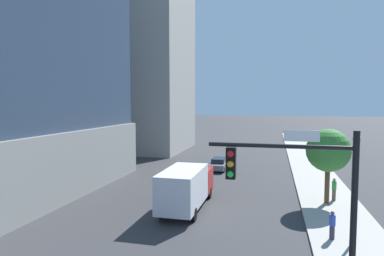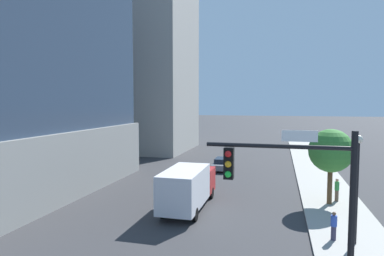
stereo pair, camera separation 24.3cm
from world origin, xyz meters
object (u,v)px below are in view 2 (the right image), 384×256
object	(u,v)px
construction_building	(150,45)
street_tree	(331,151)
car_gray	(222,164)
box_truck	(188,186)
street_lamp	(357,173)
traffic_light_pole	(300,198)
pedestrian_green_shirt	(337,190)
pedestrian_blue_shirt	(334,226)

from	to	relation	value
construction_building	street_tree	world-z (taller)	construction_building
car_gray	box_truck	bearing A→B (deg)	-90.00
street_tree	street_lamp	bearing A→B (deg)	-87.62
construction_building	traffic_light_pole	bearing A→B (deg)	-62.38
car_gray	pedestrian_green_shirt	xyz separation A→B (m)	(10.81, -10.55, 0.37)
street_lamp	pedestrian_green_shirt	distance (m)	8.76
construction_building	street_lamp	world-z (taller)	construction_building
car_gray	pedestrian_blue_shirt	distance (m)	20.78
street_lamp	box_truck	world-z (taller)	street_lamp
street_lamp	box_truck	size ratio (longest dim) A/B	0.75
construction_building	pedestrian_blue_shirt	size ratio (longest dim) A/B	23.91
construction_building	pedestrian_green_shirt	bearing A→B (deg)	-44.16
street_lamp	car_gray	xyz separation A→B (m)	(-10.47, 18.79, -3.33)
pedestrian_blue_shirt	car_gray	bearing A→B (deg)	116.98
car_gray	pedestrian_blue_shirt	bearing A→B (deg)	-63.02
traffic_light_pole	street_tree	size ratio (longest dim) A/B	1.19
pedestrian_green_shirt	traffic_light_pole	bearing A→B (deg)	-102.81
street_tree	car_gray	size ratio (longest dim) A/B	1.27
car_gray	box_truck	distance (m)	14.95
traffic_light_pole	car_gray	xyz separation A→B (m)	(-7.07, 27.03, -4.08)
construction_building	traffic_light_pole	size ratio (longest dim) A/B	5.65
car_gray	box_truck	world-z (taller)	box_truck
car_gray	pedestrian_green_shirt	size ratio (longest dim) A/B	2.51
traffic_light_pole	street_tree	world-z (taller)	traffic_light_pole
street_tree	box_truck	xyz separation A→B (m)	(-10.16, -3.50, -2.46)
traffic_light_pole	pedestrian_green_shirt	bearing A→B (deg)	77.19
construction_building	street_tree	bearing A→B (deg)	-45.90
traffic_light_pole	pedestrian_blue_shirt	xyz separation A→B (m)	(2.36, 8.51, -3.81)
street_lamp	pedestrian_blue_shirt	distance (m)	3.25
car_gray	pedestrian_green_shirt	bearing A→B (deg)	-44.29
street_lamp	box_truck	distance (m)	11.40
street_tree	pedestrian_blue_shirt	distance (m)	7.84
street_lamp	street_tree	size ratio (longest dim) A/B	1.04
construction_building	car_gray	distance (m)	25.97
traffic_light_pole	pedestrian_green_shirt	xyz separation A→B (m)	(3.75, 16.48, -3.70)
construction_building	traffic_light_pole	world-z (taller)	construction_building
street_tree	box_truck	bearing A→B (deg)	-160.98
pedestrian_blue_shirt	pedestrian_green_shirt	xyz separation A→B (m)	(1.39, 7.97, 0.10)
street_lamp	pedestrian_blue_shirt	world-z (taller)	street_lamp
street_tree	car_gray	distance (m)	15.67
car_gray	pedestrian_green_shirt	distance (m)	15.11
street_tree	pedestrian_blue_shirt	world-z (taller)	street_tree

